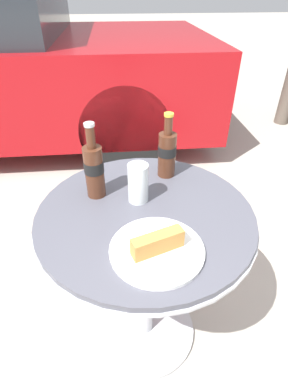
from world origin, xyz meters
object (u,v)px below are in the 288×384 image
object	(u,v)px
bistro_table	(145,250)
drinking_glass	(138,185)
lunch_plate_near	(157,248)
cola_bottle_right	(167,152)
cola_bottle_left	(94,169)

from	to	relation	value
bistro_table	drinking_glass	distance (m)	0.25
bistro_table	lunch_plate_near	size ratio (longest dim) A/B	2.73
bistro_table	lunch_plate_near	world-z (taller)	lunch_plate_near
cola_bottle_right	lunch_plate_near	distance (m)	0.41
bistro_table	cola_bottle_left	xyz separation A→B (m)	(-0.16, 0.11, 0.28)
bistro_table	lunch_plate_near	distance (m)	0.26
cola_bottle_right	cola_bottle_left	bearing A→B (deg)	-158.00
cola_bottle_left	drinking_glass	bearing A→B (deg)	-18.01
cola_bottle_left	cola_bottle_right	world-z (taller)	cola_bottle_left
lunch_plate_near	drinking_glass	bearing A→B (deg)	97.30
bistro_table	cola_bottle_left	world-z (taller)	cola_bottle_left
bistro_table	drinking_glass	bearing A→B (deg)	104.96
drinking_glass	lunch_plate_near	size ratio (longest dim) A/B	0.52
bistro_table	cola_bottle_right	xyz separation A→B (m)	(0.10, 0.21, 0.27)
cola_bottle_left	drinking_glass	xyz separation A→B (m)	(0.14, -0.05, -0.04)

